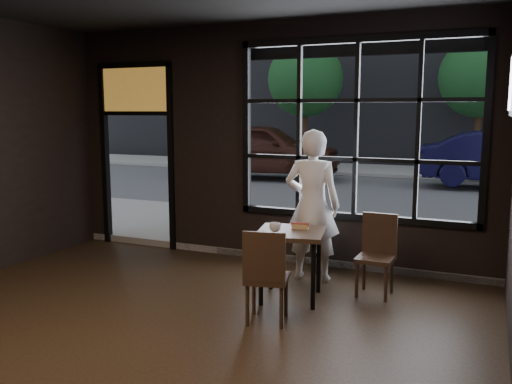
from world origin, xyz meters
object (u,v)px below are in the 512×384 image
at_px(chair_near, 267,275).
at_px(man, 312,205).
at_px(cafe_table, 291,265).
at_px(navy_car, 507,159).

height_order(chair_near, man, man).
xyz_separation_m(cafe_table, man, (-0.01, 0.76, 0.53)).
bearing_deg(chair_near, cafe_table, -102.16).
xyz_separation_m(chair_near, man, (-0.01, 1.46, 0.45)).
xyz_separation_m(cafe_table, chair_near, (0.01, -0.69, 0.08)).
distance_m(cafe_table, navy_car, 10.24).
xyz_separation_m(chair_near, navy_car, (2.32, 10.66, 0.34)).
bearing_deg(man, navy_car, -110.06).
bearing_deg(cafe_table, navy_car, 65.82).
bearing_deg(man, cafe_table, 84.57).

